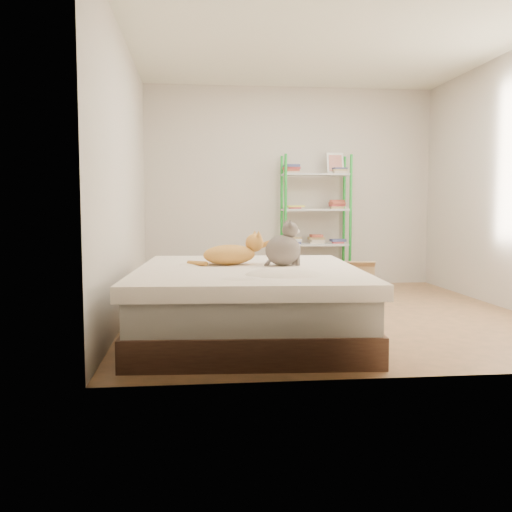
{
  "coord_description": "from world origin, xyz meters",
  "views": [
    {
      "loc": [
        -1.27,
        -5.39,
        1.05
      ],
      "look_at": [
        -0.74,
        -0.56,
        0.62
      ],
      "focal_mm": 40.0,
      "sensor_mm": 36.0,
      "label": 1
    }
  ],
  "objects": [
    {
      "name": "room",
      "position": [
        0.0,
        0.0,
        1.3
      ],
      "size": [
        3.81,
        4.21,
        2.61
      ],
      "color": "#AB764B",
      "rests_on": "ground"
    },
    {
      "name": "bed",
      "position": [
        -0.84,
        -0.86,
        0.28
      ],
      "size": [
        1.87,
        2.28,
        0.56
      ],
      "rotation": [
        0.0,
        0.0,
        -0.06
      ],
      "color": "brown",
      "rests_on": "ground"
    },
    {
      "name": "orange_cat",
      "position": [
        -0.98,
        -0.65,
        0.66
      ],
      "size": [
        0.59,
        0.41,
        0.21
      ],
      "primitive_type": null,
      "rotation": [
        0.0,
        0.0,
        0.26
      ],
      "color": "gold",
      "rests_on": "bed"
    },
    {
      "name": "grey_cat",
      "position": [
        -0.54,
        -0.76,
        0.74
      ],
      "size": [
        0.38,
        0.34,
        0.37
      ],
      "primitive_type": null,
      "rotation": [
        0.0,
        0.0,
        1.82
      ],
      "color": "#71655A",
      "rests_on": "bed"
    },
    {
      "name": "shelf_unit",
      "position": [
        0.31,
        1.88,
        0.79
      ],
      "size": [
        0.88,
        0.36,
        1.74
      ],
      "color": "green",
      "rests_on": "ground"
    },
    {
      "name": "cardboard_box",
      "position": [
        0.55,
        1.1,
        0.19
      ],
      "size": [
        0.6,
        0.59,
        0.43
      ],
      "rotation": [
        0.0,
        0.0,
        -0.18
      ],
      "color": "tan",
      "rests_on": "ground"
    },
    {
      "name": "white_bin",
      "position": [
        -1.14,
        1.66,
        0.19
      ],
      "size": [
        0.39,
        0.36,
        0.38
      ],
      "rotation": [
        0.0,
        0.0,
        0.23
      ],
      "color": "silver",
      "rests_on": "ground"
    }
  ]
}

